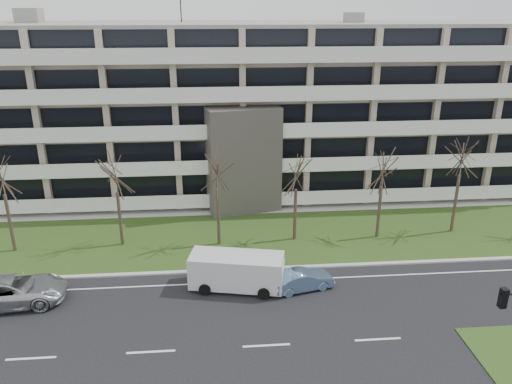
{
  "coord_description": "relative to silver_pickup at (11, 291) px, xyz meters",
  "views": [
    {
      "loc": [
        -2.4,
        -21.52,
        16.8
      ],
      "look_at": [
        0.31,
        10.0,
        4.86
      ],
      "focal_mm": 35.0,
      "sensor_mm": 36.0,
      "label": 1
    }
  ],
  "objects": [
    {
      "name": "sidewalk",
      "position": [
        14.69,
        13.3,
        -0.83
      ],
      "size": [
        90.0,
        2.0,
        0.08
      ],
      "primitive_type": "cube",
      "color": "#B2B2AD",
      "rests_on": "ground"
    },
    {
      "name": "white_van",
      "position": [
        13.51,
        0.65,
        0.48
      ],
      "size": [
        6.13,
        3.31,
        2.25
      ],
      "rotation": [
        0.0,
        0.0,
        -0.21
      ],
      "color": "silver",
      "rests_on": "ground"
    },
    {
      "name": "tree_2",
      "position": [
        5.24,
        7.35,
        4.95
      ],
      "size": [
        3.75,
        3.75,
        7.49
      ],
      "color": "#382B21",
      "rests_on": "ground"
    },
    {
      "name": "tree_1",
      "position": [
        -2.38,
        7.02,
        5.22
      ],
      "size": [
        3.92,
        3.92,
        7.83
      ],
      "color": "#382B21",
      "rests_on": "ground"
    },
    {
      "name": "lane_edge_line",
      "position": [
        14.69,
        1.3,
        -0.87
      ],
      "size": [
        90.0,
        0.12,
        0.01
      ],
      "primitive_type": "cube",
      "color": "white",
      "rests_on": "ground"
    },
    {
      "name": "ground",
      "position": [
        14.69,
        -5.2,
        -0.87
      ],
      "size": [
        160.0,
        160.0,
        0.0
      ],
      "primitive_type": "plane",
      "color": "black",
      "rests_on": "ground"
    },
    {
      "name": "tree_4",
      "position": [
        18.14,
        7.18,
        4.78
      ],
      "size": [
        3.64,
        3.64,
        7.27
      ],
      "color": "#382B21",
      "rests_on": "ground"
    },
    {
      "name": "tree_6",
      "position": [
        30.67,
        7.49,
        5.69
      ],
      "size": [
        4.22,
        4.22,
        8.44
      ],
      "color": "#382B21",
      "rests_on": "ground"
    },
    {
      "name": "blue_sedan",
      "position": [
        17.54,
        0.14,
        -0.23
      ],
      "size": [
        4.14,
        2.29,
        1.29
      ],
      "primitive_type": "imported",
      "rotation": [
        0.0,
        0.0,
        1.82
      ],
      "color": "#6D92BE",
      "rests_on": "ground"
    },
    {
      "name": "tree_5",
      "position": [
        24.52,
        7.03,
        4.87
      ],
      "size": [
        3.69,
        3.69,
        7.38
      ],
      "color": "#382B21",
      "rests_on": "ground"
    },
    {
      "name": "silver_pickup",
      "position": [
        0.0,
        0.0,
        0.0
      ],
      "size": [
        6.59,
        3.64,
        1.75
      ],
      "primitive_type": "imported",
      "rotation": [
        0.0,
        0.0,
        1.69
      ],
      "color": "#B8BABF",
      "rests_on": "ground"
    },
    {
      "name": "apartment_building",
      "position": [
        14.68,
        20.12,
        6.74
      ],
      "size": [
        60.5,
        15.1,
        18.75
      ],
      "color": "#BAA990",
      "rests_on": "ground"
    },
    {
      "name": "curb",
      "position": [
        14.69,
        2.8,
        -0.81
      ],
      "size": [
        90.0,
        0.35,
        0.12
      ],
      "primitive_type": "cube",
      "color": "#B2B2AD",
      "rests_on": "ground"
    },
    {
      "name": "grass_verge",
      "position": [
        14.69,
        7.8,
        -0.84
      ],
      "size": [
        90.0,
        10.0,
        0.06
      ],
      "primitive_type": "cube",
      "color": "#284517",
      "rests_on": "ground"
    },
    {
      "name": "tree_3",
      "position": [
        12.41,
        6.81,
        5.22
      ],
      "size": [
        3.92,
        3.92,
        7.83
      ],
      "color": "#382B21",
      "rests_on": "ground"
    }
  ]
}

